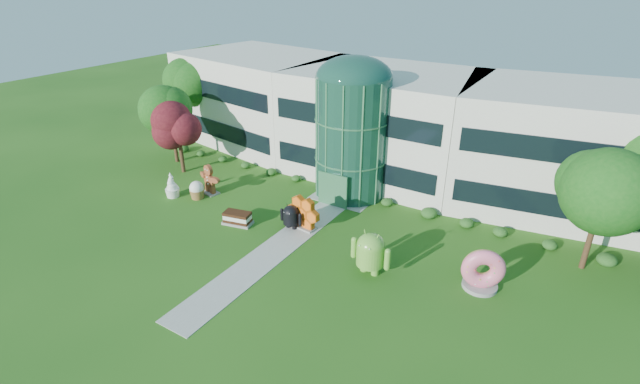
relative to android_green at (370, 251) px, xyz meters
The scene contains 14 objects.
ground 7.20m from the android_green, 160.79° to the right, with size 140.00×140.00×0.00m, color #215114.
building 17.30m from the android_green, 112.88° to the left, with size 46.00×15.00×9.30m, color beige, non-canonical shape.
atrium 12.19m from the android_green, 124.34° to the left, with size 6.00×6.00×9.80m, color #194738.
walkway 6.82m from the android_green, behind, with size 2.40×20.00×0.04m, color #9E9E93.
tree_red 22.77m from the android_green, 166.79° to the left, with size 4.00×4.00×6.00m, color #3F0C14, non-canonical shape.
trees_backdrop 12.84m from the android_green, 121.77° to the left, with size 52.00×8.00×8.40m, color #134D13, non-canonical shape.
android_green is the anchor object (origin of this frame).
android_black 7.63m from the android_green, 165.54° to the left, with size 1.91×1.28×2.17m, color black, non-canonical shape.
donut 6.69m from the android_green, 18.69° to the left, with size 2.60×1.25×2.71m, color #DF5475, non-canonical shape.
gingerbread 16.93m from the android_green, 169.39° to the left, with size 2.88×1.11×2.65m, color maroon, non-canonical shape.
ice_cream_sandwich 11.23m from the android_green, behind, with size 2.21×1.10×0.98m, color black, non-canonical shape.
honeycomb 7.09m from the android_green, 159.78° to the left, with size 2.93×1.05×2.30m, color orange, non-canonical shape.
froyo 18.92m from the android_green, behind, with size 1.26×1.26×2.16m, color white, non-canonical shape.
cupcake 17.02m from the android_green, behind, with size 1.28×1.28×1.54m, color white, non-canonical shape.
Camera 1 is at (16.76, -19.88, 17.36)m, focal length 26.00 mm.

